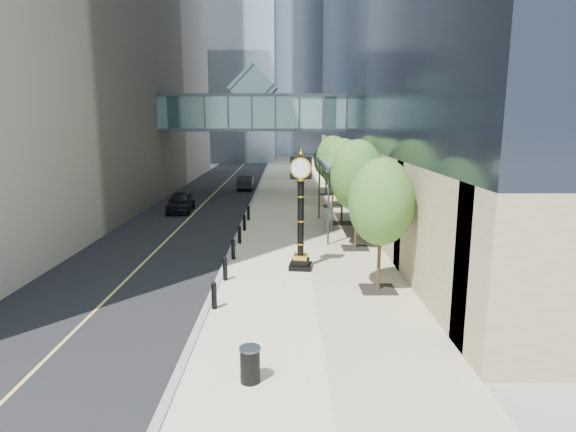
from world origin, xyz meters
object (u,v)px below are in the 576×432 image
object	(u,v)px
pedestrian	(330,215)
car_far	(246,182)
street_clock	(301,219)
trash_bin	(250,366)
car_near	(181,202)

from	to	relation	value
pedestrian	car_far	world-z (taller)	pedestrian
street_clock	car_far	distance (m)	27.60
trash_bin	car_near	bearing A→B (deg)	106.07
car_far	street_clock	bearing A→B (deg)	99.81
street_clock	trash_bin	distance (m)	10.14
trash_bin	car_far	bearing A→B (deg)	94.89
trash_bin	pedestrian	distance (m)	18.75
pedestrian	car_near	size ratio (longest dim) A/B	0.38
car_near	trash_bin	bearing A→B (deg)	-77.51
street_clock	car_far	size ratio (longest dim) A/B	1.27
pedestrian	car_near	world-z (taller)	pedestrian
trash_bin	street_clock	bearing A→B (deg)	80.82
street_clock	trash_bin	size ratio (longest dim) A/B	5.98
car_far	car_near	bearing A→B (deg)	72.43
trash_bin	car_near	world-z (taller)	car_near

